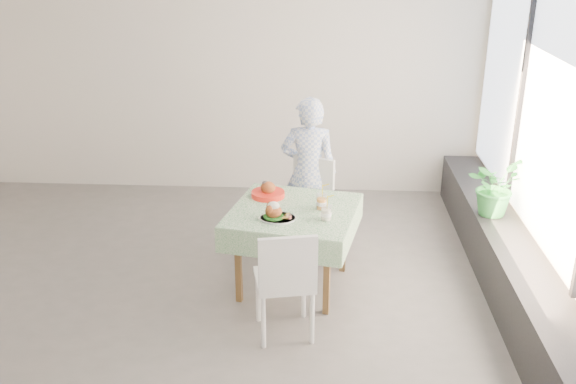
# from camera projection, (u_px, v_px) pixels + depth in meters

# --- Properties ---
(floor) EXTENTS (6.00, 6.00, 0.00)m
(floor) POSITION_uv_depth(u_px,v_px,m) (190.00, 288.00, 5.73)
(floor) COLOR #595654
(floor) RESTS_ON ground
(wall_back) EXTENTS (6.00, 0.02, 2.80)m
(wall_back) POSITION_uv_depth(u_px,v_px,m) (226.00, 76.00, 7.53)
(wall_back) COLOR silver
(wall_back) RESTS_ON ground
(wall_front) EXTENTS (6.00, 0.02, 2.80)m
(wall_front) POSITION_uv_depth(u_px,v_px,m) (60.00, 298.00, 2.89)
(wall_front) COLOR silver
(wall_front) RESTS_ON ground
(wall_right) EXTENTS (0.02, 5.00, 2.80)m
(wall_right) POSITION_uv_depth(u_px,v_px,m) (556.00, 144.00, 5.05)
(wall_right) COLOR silver
(wall_right) RESTS_ON ground
(window_pane) EXTENTS (0.01, 4.80, 2.18)m
(window_pane) POSITION_uv_depth(u_px,v_px,m) (557.00, 113.00, 4.95)
(window_pane) COLOR #D1E0F9
(window_pane) RESTS_ON ground
(window_ledge) EXTENTS (0.40, 4.80, 0.50)m
(window_ledge) POSITION_uv_depth(u_px,v_px,m) (512.00, 272.00, 5.48)
(window_ledge) COLOR black
(window_ledge) RESTS_ON ground
(cafe_table) EXTENTS (1.23, 1.23, 0.74)m
(cafe_table) POSITION_uv_depth(u_px,v_px,m) (293.00, 239.00, 5.61)
(cafe_table) COLOR brown
(cafe_table) RESTS_ON ground
(chair_far) EXTENTS (0.58, 0.58, 0.93)m
(chair_far) POSITION_uv_depth(u_px,v_px,m) (305.00, 224.00, 6.32)
(chair_far) COLOR white
(chair_far) RESTS_ON ground
(chair_near) EXTENTS (0.52, 0.52, 0.92)m
(chair_near) POSITION_uv_depth(u_px,v_px,m) (285.00, 301.00, 4.98)
(chair_near) COLOR white
(chair_near) RESTS_ON ground
(diner) EXTENTS (0.58, 0.40, 1.52)m
(diner) POSITION_uv_depth(u_px,v_px,m) (309.00, 172.00, 6.32)
(diner) COLOR #88A0D9
(diner) RESTS_ON ground
(main_dish) EXTENTS (0.30, 0.30, 0.15)m
(main_dish) POSITION_uv_depth(u_px,v_px,m) (276.00, 214.00, 5.29)
(main_dish) COLOR white
(main_dish) RESTS_ON cafe_table
(juice_cup_orange) EXTENTS (0.10, 0.10, 0.27)m
(juice_cup_orange) POSITION_uv_depth(u_px,v_px,m) (321.00, 202.00, 5.49)
(juice_cup_orange) COLOR white
(juice_cup_orange) RESTS_ON cafe_table
(juice_cup_lemonade) EXTENTS (0.09, 0.09, 0.26)m
(juice_cup_lemonade) POSITION_uv_depth(u_px,v_px,m) (326.00, 213.00, 5.28)
(juice_cup_lemonade) COLOR white
(juice_cup_lemonade) RESTS_ON cafe_table
(second_dish) EXTENTS (0.30, 0.30, 0.14)m
(second_dish) POSITION_uv_depth(u_px,v_px,m) (268.00, 192.00, 5.76)
(second_dish) COLOR red
(second_dish) RESTS_ON cafe_table
(potted_plant) EXTENTS (0.66, 0.67, 0.56)m
(potted_plant) POSITION_uv_depth(u_px,v_px,m) (495.00, 186.00, 5.93)
(potted_plant) COLOR #297C3A
(potted_plant) RESTS_ON window_ledge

